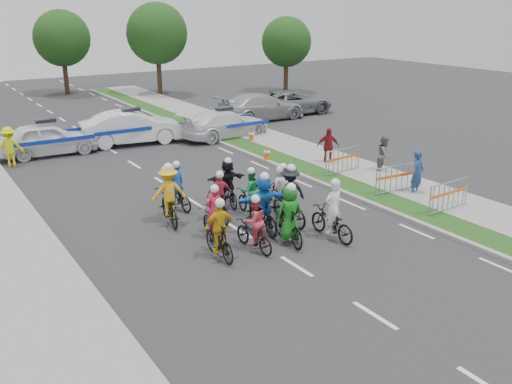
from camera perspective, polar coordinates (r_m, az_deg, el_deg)
ground at (r=15.49m, az=4.08°, el=-7.44°), size 90.00×90.00×0.00m
curb_right at (r=22.07m, az=7.08°, el=0.65°), size 0.20×60.00×0.12m
grass_strip at (r=22.50m, az=8.46°, el=0.93°), size 1.20×60.00×0.11m
sidewalk_right at (r=23.67m, az=11.77°, el=1.64°), size 2.40×60.00×0.13m
sidewalk_left at (r=17.58m, az=-23.86°, el=-5.59°), size 3.00×60.00×0.13m
rider_0 at (r=17.14m, az=7.60°, el=-2.65°), size 0.68×1.88×1.90m
rider_1 at (r=16.63m, az=3.32°, el=-2.80°), size 0.86×1.85×1.88m
rider_2 at (r=16.19m, az=-0.20°, el=-3.75°), size 0.74×1.69×1.69m
rider_3 at (r=15.70m, az=-3.70°, el=-4.31°), size 0.91×1.71×1.77m
rider_4 at (r=18.15m, az=3.33°, el=-0.84°), size 1.14×1.99×1.99m
rider_5 at (r=17.37m, az=0.70°, el=-1.54°), size 1.59×1.90×1.95m
rider_6 at (r=17.02m, az=-4.23°, el=-2.88°), size 0.75×1.74×1.72m
rider_7 at (r=19.11m, az=2.55°, el=-0.10°), size 0.79×1.70×1.74m
rider_8 at (r=18.78m, az=-0.61°, el=-0.56°), size 0.75×1.70×1.69m
rider_9 at (r=18.39m, az=-3.72°, el=-0.93°), size 0.89×1.66×1.70m
rider_10 at (r=18.35m, az=-8.72°, el=-0.78°), size 1.22×2.07×2.01m
rider_11 at (r=19.70m, az=-2.88°, el=0.67°), size 1.43×1.71×1.75m
rider_12 at (r=19.63m, az=-7.95°, el=-0.08°), size 0.81×1.76×1.72m
police_car_0 at (r=28.11m, az=-20.12°, el=5.01°), size 4.55×1.99×1.53m
police_car_1 at (r=29.20m, az=-12.27°, el=6.31°), size 5.20×2.45×1.65m
police_car_2 at (r=29.98m, az=-3.16°, el=6.81°), size 5.15×2.50×1.44m
civilian_sedan at (r=34.55m, az=0.52°, el=8.52°), size 5.55×2.36×1.60m
civilian_suv at (r=36.57m, az=3.58°, el=8.96°), size 5.51×2.75×1.50m
spectator_0 at (r=21.56m, az=15.84°, el=1.83°), size 0.70×0.56×1.69m
spectator_1 at (r=24.12m, az=12.71°, el=3.67°), size 0.96×0.90×1.57m
spectator_2 at (r=24.91m, az=7.21°, el=4.53°), size 1.03×0.86×1.65m
marshal_hiviz at (r=26.69m, az=-23.41°, el=4.17°), size 1.23×0.88×1.73m
barrier_0 at (r=20.08m, az=18.69°, el=-0.52°), size 2.02×0.59×1.12m
barrier_1 at (r=21.55m, az=13.87°, el=1.20°), size 2.03×0.64×1.12m
barrier_2 at (r=23.62m, az=8.67°, el=3.04°), size 2.04×0.69×1.12m
cone_0 at (r=25.34m, az=1.11°, el=3.79°), size 0.40×0.40×0.70m
cone_1 at (r=28.92m, az=-0.46°, el=5.64°), size 0.40×0.40×0.70m
tree_1 at (r=44.72m, az=-9.86°, el=15.34°), size 4.55×4.55×6.82m
tree_2 at (r=45.65m, az=3.06°, el=14.75°), size 3.85×3.85×5.77m
tree_4 at (r=46.63m, az=-18.85°, el=14.34°), size 4.20×4.20×6.30m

